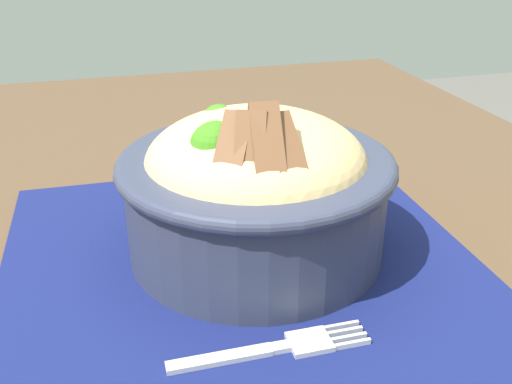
{
  "coord_description": "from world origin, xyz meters",
  "views": [
    {
      "loc": [
        0.31,
        -0.06,
        0.99
      ],
      "look_at": [
        -0.08,
        0.05,
        0.8
      ],
      "focal_mm": 41.3,
      "sensor_mm": 36.0,
      "label": 1
    }
  ],
  "objects": [
    {
      "name": "placemat",
      "position": [
        -0.03,
        0.03,
        0.75
      ],
      "size": [
        0.43,
        0.37,
        0.0
      ],
      "primitive_type": "cube",
      "rotation": [
        0.0,
        0.0,
        -0.03
      ],
      "color": "#11194C",
      "rests_on": "table"
    },
    {
      "name": "fork",
      "position": [
        0.04,
        0.03,
        0.75
      ],
      "size": [
        0.02,
        0.13,
        0.0
      ],
      "color": "#BABABA",
      "rests_on": "placemat"
    },
    {
      "name": "bowl",
      "position": [
        -0.08,
        0.05,
        0.81
      ],
      "size": [
        0.23,
        0.23,
        0.13
      ],
      "color": "#2D3347",
      "rests_on": "placemat"
    }
  ]
}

